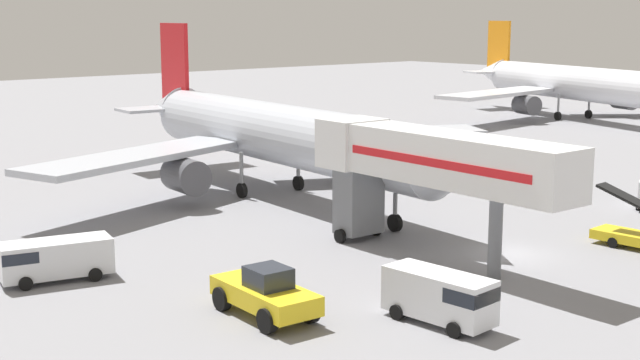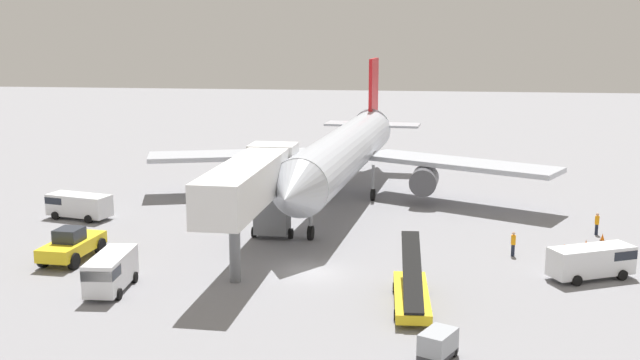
% 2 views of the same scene
% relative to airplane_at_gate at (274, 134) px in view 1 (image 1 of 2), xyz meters
% --- Properties ---
extents(ground_plane, '(300.00, 300.00, 0.00)m').
position_rel_airplane_at_gate_xyz_m(ground_plane, '(-0.06, -21.55, -4.58)').
color(ground_plane, gray).
extents(airplane_at_gate, '(38.73, 41.63, 12.46)m').
position_rel_airplane_at_gate_xyz_m(airplane_at_gate, '(0.00, 0.00, 0.00)').
color(airplane_at_gate, '#B7BCC6').
rests_on(airplane_at_gate, ground).
extents(jet_bridge, '(3.75, 16.93, 7.14)m').
position_rel_airplane_at_gate_xyz_m(jet_bridge, '(-4.40, -18.89, 0.73)').
color(jet_bridge, silver).
rests_on(jet_bridge, ground).
extents(pushback_tug, '(2.92, 5.80, 2.32)m').
position_rel_airplane_at_gate_xyz_m(pushback_tug, '(-16.77, -21.00, -3.50)').
color(pushback_tug, yellow).
rests_on(pushback_tug, ground).
extents(service_van_mid_left, '(2.37, 5.13, 2.25)m').
position_rel_airplane_at_gate_xyz_m(service_van_mid_left, '(-11.60, -26.69, -3.30)').
color(service_van_mid_left, white).
rests_on(service_van_mid_left, ground).
extents(service_van_outer_right, '(5.74, 3.29, 2.06)m').
position_rel_airplane_at_gate_xyz_m(service_van_outer_right, '(-21.58, -9.77, -3.40)').
color(service_van_outer_right, silver).
rests_on(service_van_outer_right, ground).
extents(ground_crew_worker_foreground, '(0.37, 0.37, 1.75)m').
position_rel_airplane_at_gate_xyz_m(ground_crew_worker_foreground, '(13.39, -15.99, -3.65)').
color(ground_crew_worker_foreground, '#1E2333').
rests_on(ground_crew_worker_foreground, ground).
extents(ground_crew_worker_midground, '(0.41, 0.41, 1.74)m').
position_rel_airplane_at_gate_xyz_m(ground_crew_worker_midground, '(20.44, -9.38, -3.66)').
color(ground_crew_worker_midground, '#1E2333').
rests_on(ground_crew_worker_midground, ground).
extents(safety_cone_alpha, '(0.46, 0.46, 0.70)m').
position_rel_airplane_at_gate_xyz_m(safety_cone_alpha, '(18.82, -13.55, -4.24)').
color(safety_cone_alpha, black).
rests_on(safety_cone_alpha, ground).
extents(safety_cone_bravo, '(0.36, 0.36, 0.55)m').
position_rel_airplane_at_gate_xyz_m(safety_cone_bravo, '(20.52, -11.08, -4.31)').
color(safety_cone_bravo, black).
rests_on(safety_cone_bravo, ground).
extents(safety_cone_charlie, '(0.42, 0.42, 0.64)m').
position_rel_airplane_at_gate_xyz_m(safety_cone_charlie, '(17.11, -14.65, -4.26)').
color(safety_cone_charlie, black).
rests_on(safety_cone_charlie, ground).
extents(airplane_background, '(40.56, 44.24, 12.35)m').
position_rel_airplane_at_gate_xyz_m(airplane_background, '(58.52, 12.81, -0.02)').
color(airplane_background, silver).
rests_on(airplane_background, ground).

